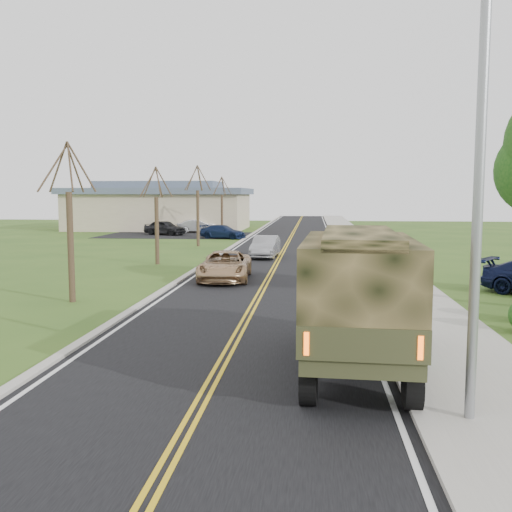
# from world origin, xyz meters

# --- Properties ---
(ground) EXTENTS (160.00, 160.00, 0.00)m
(ground) POSITION_xyz_m (0.00, 0.00, 0.00)
(ground) COLOR #304F1A
(ground) RESTS_ON ground
(road) EXTENTS (8.00, 120.00, 0.01)m
(road) POSITION_xyz_m (0.00, 40.00, 0.01)
(road) COLOR black
(road) RESTS_ON ground
(curb_right) EXTENTS (0.30, 120.00, 0.12)m
(curb_right) POSITION_xyz_m (4.15, 40.00, 0.06)
(curb_right) COLOR #9E998E
(curb_right) RESTS_ON ground
(sidewalk_right) EXTENTS (3.20, 120.00, 0.10)m
(sidewalk_right) POSITION_xyz_m (5.90, 40.00, 0.05)
(sidewalk_right) COLOR #9E998E
(sidewalk_right) RESTS_ON ground
(curb_left) EXTENTS (0.30, 120.00, 0.10)m
(curb_left) POSITION_xyz_m (-4.15, 40.00, 0.05)
(curb_left) COLOR #9E998E
(curb_left) RESTS_ON ground
(street_light) EXTENTS (1.65, 0.22, 8.00)m
(street_light) POSITION_xyz_m (4.90, -0.50, 4.43)
(street_light) COLOR gray
(street_light) RESTS_ON ground
(bare_tree_a) EXTENTS (1.93, 2.26, 6.08)m
(bare_tree_a) POSITION_xyz_m (-7.00, 10.00, 2.63)
(bare_tree_a) COLOR #38281C
(bare_tree_a) RESTS_ON ground
(bare_tree_b) EXTENTS (1.83, 2.14, 5.73)m
(bare_tree_b) POSITION_xyz_m (-7.00, 22.00, 2.48)
(bare_tree_b) COLOR #38281C
(bare_tree_b) RESTS_ON ground
(bare_tree_c) EXTENTS (2.04, 2.39, 6.42)m
(bare_tree_c) POSITION_xyz_m (-7.00, 34.00, 2.78)
(bare_tree_c) COLOR #38281C
(bare_tree_c) RESTS_ON ground
(bare_tree_d) EXTENTS (1.88, 2.20, 5.91)m
(bare_tree_d) POSITION_xyz_m (-7.00, 46.00, 2.55)
(bare_tree_d) COLOR #38281C
(bare_tree_d) RESTS_ON ground
(commercial_building) EXTENTS (25.50, 21.50, 5.65)m
(commercial_building) POSITION_xyz_m (-15.98, 55.97, 2.69)
(commercial_building) COLOR tan
(commercial_building) RESTS_ON ground
(military_truck) EXTENTS (2.59, 6.73, 3.31)m
(military_truck) POSITION_xyz_m (3.19, 2.30, 1.89)
(military_truck) COLOR black
(military_truck) RESTS_ON ground
(suv_champagne) EXTENTS (2.59, 5.15, 1.40)m
(suv_champagne) POSITION_xyz_m (-2.03, 16.10, 0.70)
(suv_champagne) COLOR tan
(suv_champagne) RESTS_ON ground
(sedan_silver) EXTENTS (1.73, 4.37, 1.41)m
(sedan_silver) POSITION_xyz_m (-0.94, 26.20, 0.71)
(sedan_silver) COLOR #9D9EA1
(sedan_silver) RESTS_ON ground
(utility_box_near) EXTENTS (0.68, 0.60, 0.80)m
(utility_box_near) POSITION_xyz_m (4.60, 2.96, 0.50)
(utility_box_near) COLOR #174021
(utility_box_near) RESTS_ON sidewalk_right
(lot_car_dark) EXTENTS (4.80, 3.41, 1.52)m
(lot_car_dark) POSITION_xyz_m (-12.91, 46.05, 0.76)
(lot_car_dark) COLOR black
(lot_car_dark) RESTS_ON ground
(lot_car_silver) EXTENTS (4.59, 2.57, 1.43)m
(lot_car_silver) POSITION_xyz_m (-10.39, 50.00, 0.72)
(lot_car_silver) COLOR #AFAFB4
(lot_car_silver) RESTS_ON ground
(lot_car_navy) EXTENTS (4.71, 2.94, 1.27)m
(lot_car_navy) POSITION_xyz_m (-6.26, 42.00, 0.64)
(lot_car_navy) COLOR #101C3C
(lot_car_navy) RESTS_ON ground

